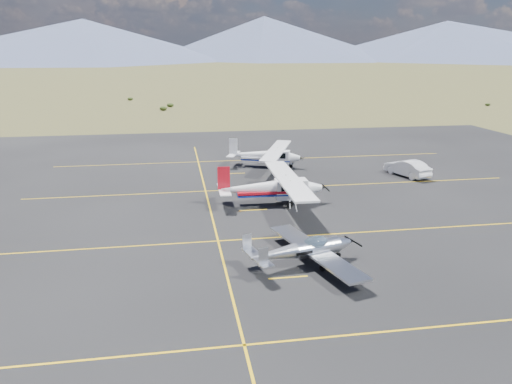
{
  "coord_description": "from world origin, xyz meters",
  "views": [
    {
      "loc": [
        -8.31,
        -25.68,
        10.98
      ],
      "look_at": [
        -2.95,
        6.59,
        1.6
      ],
      "focal_mm": 35.0,
      "sensor_mm": 36.0,
      "label": 1
    }
  ],
  "objects_px": {
    "aircraft_cessna": "(273,187)",
    "aircraft_plain": "(266,155)",
    "aircraft_low_wing": "(305,250)",
    "sedan": "(407,168)"
  },
  "relations": [
    {
      "from": "aircraft_low_wing",
      "to": "aircraft_cessna",
      "type": "distance_m",
      "value": 10.84
    },
    {
      "from": "aircraft_low_wing",
      "to": "sedan",
      "type": "relative_size",
      "value": 1.84
    },
    {
      "from": "aircraft_cessna",
      "to": "aircraft_plain",
      "type": "bearing_deg",
      "value": 82.87
    },
    {
      "from": "aircraft_low_wing",
      "to": "sedan",
      "type": "xyz_separation_m",
      "value": [
        13.96,
        17.12,
        -0.11
      ]
    },
    {
      "from": "aircraft_low_wing",
      "to": "aircraft_plain",
      "type": "xyz_separation_m",
      "value": [
        2.12,
        22.8,
        0.32
      ]
    },
    {
      "from": "aircraft_low_wing",
      "to": "aircraft_plain",
      "type": "bearing_deg",
      "value": 69.86
    },
    {
      "from": "aircraft_plain",
      "to": "sedan",
      "type": "distance_m",
      "value": 13.14
    },
    {
      "from": "aircraft_low_wing",
      "to": "aircraft_plain",
      "type": "distance_m",
      "value": 22.9
    },
    {
      "from": "aircraft_low_wing",
      "to": "sedan",
      "type": "distance_m",
      "value": 22.09
    },
    {
      "from": "aircraft_cessna",
      "to": "aircraft_plain",
      "type": "height_order",
      "value": "aircraft_cessna"
    }
  ]
}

